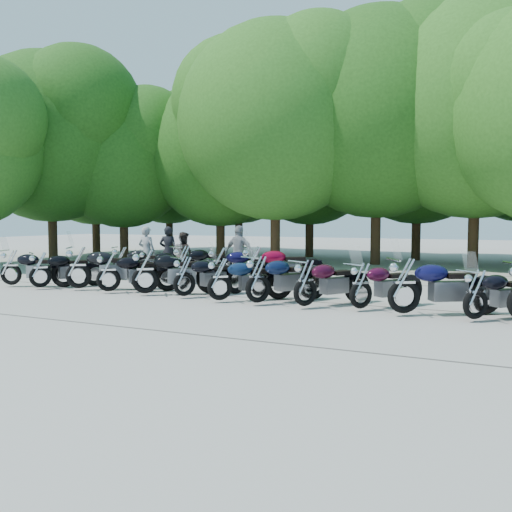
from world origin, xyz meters
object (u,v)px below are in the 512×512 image
at_px(motorcycle_1, 40,268).
at_px(motorcycle_17, 219,265).
at_px(motorcycle_3, 108,270).
at_px(motorcycle_8, 305,281).
at_px(motorcycle_2, 78,266).
at_px(rider_3, 168,251).
at_px(motorcycle_6, 220,278).
at_px(motorcycle_0, 11,266).
at_px(motorcycle_18, 254,265).
at_px(motorcycle_16, 183,263).
at_px(rider_0, 147,252).
at_px(rider_1, 184,256).
at_px(motorcycle_10, 404,283).
at_px(motorcycle_15, 148,264).
at_px(motorcycle_11, 476,292).
at_px(motorcycle_4, 145,270).
at_px(motorcycle_14, 121,261).
at_px(motorcycle_5, 184,275).
at_px(rider_2, 239,253).
at_px(motorcycle_7, 258,277).
at_px(motorcycle_9, 361,284).

height_order(motorcycle_1, motorcycle_17, motorcycle_17).
bearing_deg(motorcycle_3, motorcycle_8, -133.23).
height_order(motorcycle_1, motorcycle_2, motorcycle_2).
bearing_deg(rider_3, motorcycle_6, 116.76).
relative_size(motorcycle_0, motorcycle_17, 0.94).
distance_m(motorcycle_8, motorcycle_18, 3.65).
bearing_deg(motorcycle_1, motorcycle_16, -106.01).
xyz_separation_m(rider_0, rider_1, (1.49, 0.06, -0.09)).
bearing_deg(motorcycle_0, motorcycle_16, -78.99).
bearing_deg(motorcycle_10, motorcycle_17, 33.84).
relative_size(motorcycle_6, motorcycle_15, 1.03).
height_order(motorcycle_11, rider_1, rider_1).
distance_m(motorcycle_8, motorcycle_15, 6.97).
bearing_deg(rider_3, motorcycle_0, 43.97).
xyz_separation_m(motorcycle_4, rider_3, (-2.34, 4.54, 0.20)).
distance_m(motorcycle_8, motorcycle_16, 5.75).
bearing_deg(motorcycle_14, motorcycle_8, -132.27).
distance_m(motorcycle_5, motorcycle_14, 4.97).
bearing_deg(motorcycle_11, rider_2, 12.58).
bearing_deg(motorcycle_16, motorcycle_0, 59.73).
bearing_deg(motorcycle_16, motorcycle_11, -170.52).
bearing_deg(motorcycle_16, motorcycle_7, 171.89).
bearing_deg(motorcycle_4, motorcycle_5, -123.78).
bearing_deg(motorcycle_17, motorcycle_16, 53.96).
height_order(motorcycle_6, motorcycle_7, motorcycle_7).
relative_size(motorcycle_5, motorcycle_18, 0.86).
xyz_separation_m(motorcycle_8, motorcycle_18, (-2.54, 2.62, 0.08)).
height_order(motorcycle_10, motorcycle_11, motorcycle_10).
xyz_separation_m(motorcycle_5, motorcycle_10, (5.63, -0.26, 0.09)).
height_order(motorcycle_6, motorcycle_14, motorcycle_14).
height_order(motorcycle_10, rider_3, rider_3).
bearing_deg(motorcycle_14, motorcycle_7, -135.87).
distance_m(motorcycle_2, motorcycle_6, 4.75).
xyz_separation_m(motorcycle_15, motorcycle_18, (3.86, -0.15, 0.11)).
height_order(motorcycle_5, rider_0, rider_0).
xyz_separation_m(motorcycle_6, motorcycle_10, (4.44, -0.01, 0.08)).
xyz_separation_m(motorcycle_1, motorcycle_14, (0.59, 2.93, 0.02)).
xyz_separation_m(motorcycle_14, rider_2, (3.72, 1.47, 0.28)).
bearing_deg(motorcycle_18, motorcycle_17, 50.06).
xyz_separation_m(motorcycle_17, rider_0, (-3.59, 1.26, 0.22)).
bearing_deg(motorcycle_11, motorcycle_8, 41.91).
relative_size(motorcycle_6, motorcycle_8, 0.98).
xyz_separation_m(motorcycle_10, motorcycle_16, (-7.28, 2.79, -0.02)).
distance_m(motorcycle_1, motorcycle_3, 2.40).
bearing_deg(motorcycle_2, rider_0, -26.20).
height_order(motorcycle_9, motorcycle_10, motorcycle_10).
xyz_separation_m(motorcycle_15, motorcycle_17, (2.68, -0.12, 0.08)).
relative_size(motorcycle_1, rider_0, 1.23).
height_order(motorcycle_6, motorcycle_15, motorcycle_6).
bearing_deg(motorcycle_0, motorcycle_17, -86.23).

